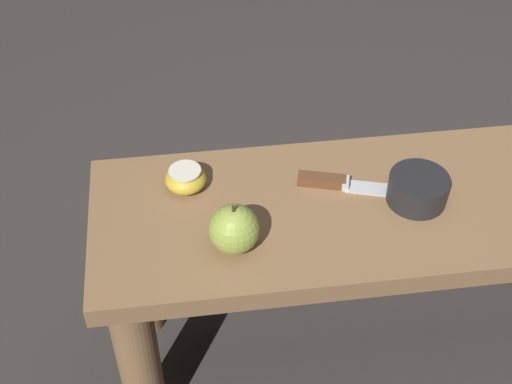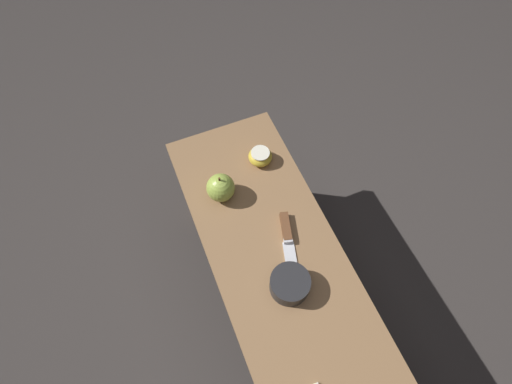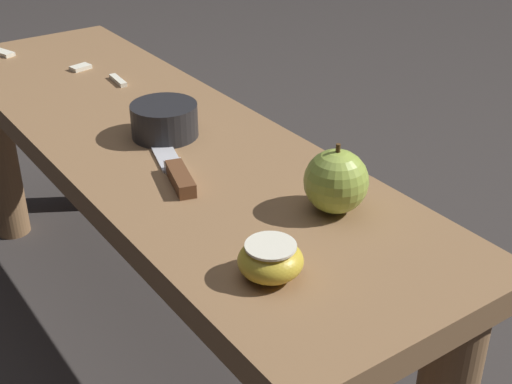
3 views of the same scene
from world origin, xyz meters
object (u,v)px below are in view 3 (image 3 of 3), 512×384
object	(u,v)px
apple_whole	(336,181)
wooden_bench	(158,182)
apple_cut	(270,260)
bowl	(164,120)
knife	(176,171)

from	to	relation	value
apple_whole	wooden_bench	bearing A→B (deg)	11.55
apple_whole	apple_cut	world-z (taller)	apple_whole
apple_cut	bowl	size ratio (longest dim) A/B	0.71
apple_whole	apple_cut	bearing A→B (deg)	114.59
apple_whole	apple_cut	xyz separation A→B (m)	(-0.07, 0.16, -0.02)
wooden_bench	apple_whole	xyz separation A→B (m)	(-0.36, -0.07, 0.14)
apple_cut	bowl	bearing A→B (deg)	-12.06
apple_whole	bowl	xyz separation A→B (m)	(0.33, 0.07, -0.02)
knife	apple_whole	bearing A→B (deg)	-132.27
apple_cut	knife	bearing A→B (deg)	-6.64
wooden_bench	apple_cut	bearing A→B (deg)	169.42
wooden_bench	apple_cut	distance (m)	0.46
wooden_bench	apple_whole	world-z (taller)	apple_whole
apple_whole	apple_cut	size ratio (longest dim) A/B	1.27
knife	bowl	bearing A→B (deg)	-6.42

